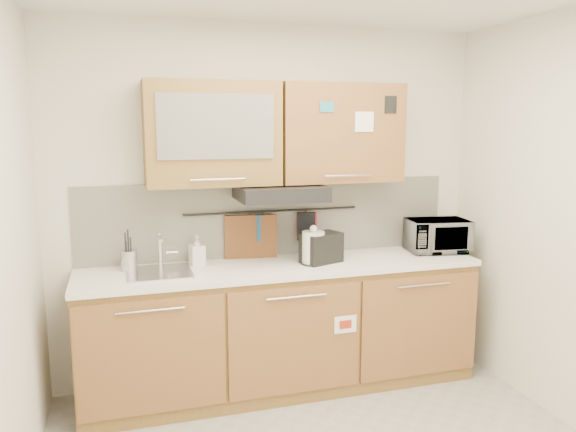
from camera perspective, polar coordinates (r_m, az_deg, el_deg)
wall_back at (r=4.18m, az=-1.72°, el=1.15°), size 3.20×0.00×3.20m
base_cabinet at (r=4.12m, az=-0.52°, el=-11.85°), size 2.80×0.64×0.88m
countertop at (r=3.97m, az=-0.52°, el=-5.20°), size 2.82×0.62×0.04m
backsplash at (r=4.18m, az=-1.67°, el=-0.23°), size 2.80×0.02×0.56m
upper_cabinets at (r=3.96m, az=-1.16°, el=8.40°), size 1.82×0.37×0.70m
range_hood at (r=3.93m, az=-0.78°, el=2.38°), size 0.60×0.46×0.10m
sink at (r=3.84m, az=-12.92°, el=-5.58°), size 0.42×0.40×0.26m
utensil_rail at (r=4.14m, az=-1.54°, el=0.51°), size 1.30×0.02×0.02m
utensil_crock at (r=3.93m, az=-15.84°, el=-4.32°), size 0.12×0.12×0.28m
kettle at (r=3.95m, az=2.61°, el=-3.32°), size 0.21×0.21×0.28m
toaster at (r=4.00m, az=3.41°, el=-3.21°), size 0.32×0.25×0.21m
microwave at (r=4.47m, az=14.92°, el=-1.94°), size 0.49×0.37×0.25m
soap_bottle at (r=3.96m, az=-9.23°, el=-3.46°), size 0.11×0.11×0.21m
cutting_board at (r=4.13m, az=-3.79°, el=-3.15°), size 0.38×0.08×0.47m
oven_mitt at (r=4.13m, az=-2.50°, el=-1.19°), size 0.12×0.06×0.20m
dark_pouch at (r=4.22m, az=1.86°, el=-1.05°), size 0.14×0.08×0.21m
pot_holder at (r=4.22m, az=1.92°, el=-0.86°), size 0.15×0.06×0.18m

